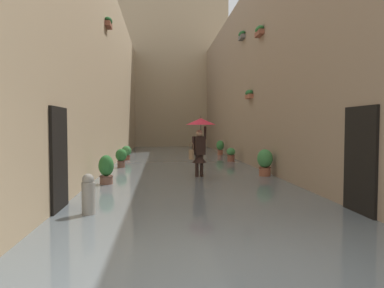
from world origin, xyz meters
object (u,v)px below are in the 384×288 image
Objects in this scene: potted_plant_mid_left at (220,147)px; potted_plant_near_left at (231,155)px; potted_plant_far_right at (127,153)px; potted_plant_near_right at (121,158)px; potted_plant_far_left at (265,162)px; potted_plant_mid_right at (106,170)px; person_wading at (200,135)px; mooring_bollard at (88,197)px.

potted_plant_mid_left is 1.28× the size of potted_plant_near_left.
potted_plant_near_right is at bearing 91.54° from potted_plant_far_right.
potted_plant_near_right is at bearing -30.14° from potted_plant_far_left.
potted_plant_mid_right is 4.29m from potted_plant_near_right.
person_wading is at bearing -0.92° from potted_plant_far_left.
potted_plant_near_left is 5.16m from potted_plant_far_left.
potted_plant_near_right is 0.86× the size of potted_plant_far_left.
potted_plant_far_right is at bearing -49.95° from potted_plant_far_left.
potted_plant_mid_left is 3.79m from potted_plant_near_left.
person_wading is 9.22m from potted_plant_mid_left.
person_wading is at bearing -118.70° from mooring_bollard.
potted_plant_near_right is at bearing -88.35° from mooring_bollard.
potted_plant_far_left is (-0.15, 5.16, 0.16)m from potted_plant_near_left.
potted_plant_mid_right is at bearing 90.33° from potted_plant_near_right.
potted_plant_mid_right reaches higher than potted_plant_near_right.
mooring_bollard is at bearing 61.30° from person_wading.
person_wading is 5.77m from mooring_bollard.
potted_plant_far_left is (-5.20, 3.02, 0.06)m from potted_plant_near_right.
mooring_bollard is at bearing 64.52° from potted_plant_near_left.
person_wading reaches higher than potted_plant_mid_right.
potted_plant_near_right is (5.15, 5.93, -0.06)m from potted_plant_mid_left.
potted_plant_mid_left reaches higher than potted_plant_mid_right.
potted_plant_far_left reaches higher than potted_plant_near_left.
person_wading reaches higher than mooring_bollard.
person_wading is at bearing 134.76° from potted_plant_near_right.
person_wading reaches higher than potted_plant_far_left.
potted_plant_mid_left reaches higher than potted_plant_near_right.
mooring_bollard is at bearing 70.49° from potted_plant_mid_left.
potted_plant_far_right is 0.86× the size of potted_plant_mid_right.
mooring_bollard is at bearing 91.65° from potted_plant_near_right.
person_wading is 5.64m from potted_plant_near_left.
potted_plant_far_left is 7.01m from mooring_bollard.
potted_plant_far_right is at bearing 26.90° from potted_plant_mid_left.
potted_plant_near_left is 0.74× the size of potted_plant_far_left.
potted_plant_far_left is (-0.05, 8.94, 0.01)m from potted_plant_mid_left.
potted_plant_near_right is (2.96, -2.98, -0.99)m from person_wading.
potted_plant_mid_right is 1.07× the size of mooring_bollard.
potted_plant_far_right is 7.55m from potted_plant_mid_right.
person_wading is 7.03m from potted_plant_far_right.
potted_plant_mid_right reaches higher than mooring_bollard.
person_wading is 2.40× the size of mooring_bollard.
person_wading is 2.22× the size of potted_plant_mid_left.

